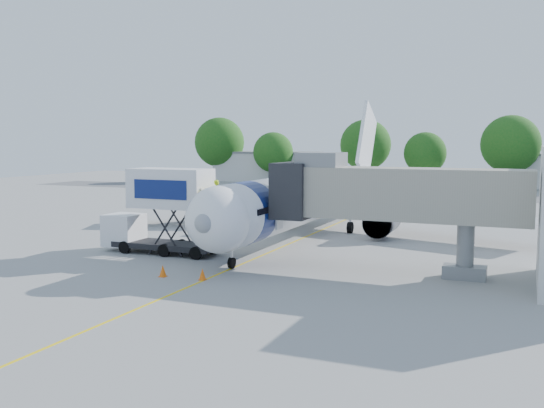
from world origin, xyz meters
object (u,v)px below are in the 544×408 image
at_px(jet_bridge, 382,194).
at_px(catering_hiloader, 162,211).
at_px(ground_tug, 159,296).
at_px(aircraft, 311,197).

relative_size(jet_bridge, catering_hiloader, 1.64).
xyz_separation_m(jet_bridge, ground_tug, (-6.76, -11.69, -3.60)).
distance_m(aircraft, ground_tug, 22.95).
xyz_separation_m(aircraft, catering_hiloader, (-6.27, -11.12, -0.19)).
height_order(aircraft, catering_hiloader, aircraft).
distance_m(jet_bridge, ground_tug, 13.98).
relative_size(aircraft, catering_hiloader, 4.44).
bearing_deg(jet_bridge, catering_hiloader, -179.99).
xyz_separation_m(jet_bridge, catering_hiloader, (-14.26, -0.00, -1.58)).
bearing_deg(jet_bridge, aircraft, 125.70).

